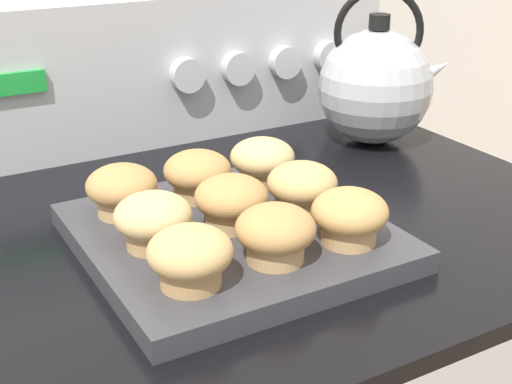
# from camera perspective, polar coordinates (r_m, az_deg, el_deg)

# --- Properties ---
(control_panel) EXTENTS (0.78, 0.07, 0.20)m
(control_panel) POSITION_cam_1_polar(r_m,az_deg,el_deg) (0.99, -9.32, 9.27)
(control_panel) COLOR #B7BABF
(control_panel) RESTS_ON stove_range
(muffin_pan) EXTENTS (0.29, 0.29, 0.02)m
(muffin_pan) POSITION_cam_1_polar(r_m,az_deg,el_deg) (0.72, -1.93, -3.58)
(muffin_pan) COLOR #38383D
(muffin_pan) RESTS_ON stove_range
(muffin_r0_c0) EXTENTS (0.07, 0.07, 0.05)m
(muffin_r0_c0) POSITION_cam_1_polar(r_m,az_deg,el_deg) (0.60, -5.29, -5.15)
(muffin_r0_c0) COLOR tan
(muffin_r0_c0) RESTS_ON muffin_pan
(muffin_r0_c1) EXTENTS (0.07, 0.07, 0.05)m
(muffin_r0_c1) POSITION_cam_1_polar(r_m,az_deg,el_deg) (0.64, 1.57, -3.30)
(muffin_r0_c1) COLOR tan
(muffin_r0_c1) RESTS_ON muffin_pan
(muffin_r0_c2) EXTENTS (0.07, 0.07, 0.05)m
(muffin_r0_c2) POSITION_cam_1_polar(r_m,az_deg,el_deg) (0.68, 7.50, -1.91)
(muffin_r0_c2) COLOR tan
(muffin_r0_c2) RESTS_ON muffin_pan
(muffin_r1_c0) EXTENTS (0.07, 0.07, 0.05)m
(muffin_r1_c0) POSITION_cam_1_polar(r_m,az_deg,el_deg) (0.67, -8.23, -2.22)
(muffin_r1_c0) COLOR tan
(muffin_r1_c0) RESTS_ON muffin_pan
(muffin_r1_c1) EXTENTS (0.07, 0.07, 0.05)m
(muffin_r1_c1) POSITION_cam_1_polar(r_m,az_deg,el_deg) (0.70, -1.99, -0.71)
(muffin_r1_c1) COLOR tan
(muffin_r1_c1) RESTS_ON muffin_pan
(muffin_r1_c2) EXTENTS (0.07, 0.07, 0.05)m
(muffin_r1_c2) POSITION_cam_1_polar(r_m,az_deg,el_deg) (0.74, 3.70, 0.42)
(muffin_r1_c2) COLOR tan
(muffin_r1_c2) RESTS_ON muffin_pan
(muffin_r2_c0) EXTENTS (0.07, 0.07, 0.05)m
(muffin_r2_c0) POSITION_cam_1_polar(r_m,az_deg,el_deg) (0.74, -10.67, 0.21)
(muffin_r2_c0) COLOR tan
(muffin_r2_c0) RESTS_ON muffin_pan
(muffin_r2_c1) EXTENTS (0.07, 0.07, 0.05)m
(muffin_r2_c1) POSITION_cam_1_polar(r_m,az_deg,el_deg) (0.77, -4.70, 1.44)
(muffin_r2_c1) COLOR tan
(muffin_r2_c1) RESTS_ON muffin_pan
(muffin_r2_c2) EXTENTS (0.07, 0.07, 0.05)m
(muffin_r2_c2) POSITION_cam_1_polar(r_m,az_deg,el_deg) (0.81, 0.51, 2.54)
(muffin_r2_c2) COLOR #A37A4C
(muffin_r2_c2) RESTS_ON muffin_pan
(tea_kettle) EXTENTS (0.18, 0.16, 0.22)m
(tea_kettle) POSITION_cam_1_polar(r_m,az_deg,el_deg) (1.01, 9.59, 8.47)
(tea_kettle) COLOR #ADAFB5
(tea_kettle) RESTS_ON stove_range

